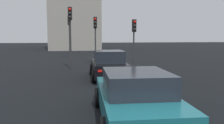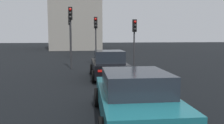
# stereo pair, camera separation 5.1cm
# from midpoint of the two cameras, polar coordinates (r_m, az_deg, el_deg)

# --- Properties ---
(car_black_lead) EXTENTS (4.21, 2.09, 1.57)m
(car_black_lead) POSITION_cam_midpoint_polar(r_m,az_deg,el_deg) (13.04, -0.73, -0.71)
(car_black_lead) COLOR black
(car_black_lead) RESTS_ON ground_plane
(car_teal_second) EXTENTS (4.60, 2.25, 1.45)m
(car_teal_second) POSITION_cam_midpoint_polar(r_m,az_deg,el_deg) (6.47, 5.74, -8.59)
(car_teal_second) COLOR #19606B
(car_teal_second) RESTS_ON ground_plane
(traffic_light_near_left) EXTENTS (0.32, 0.30, 3.91)m
(traffic_light_near_left) POSITION_cam_midpoint_polar(r_m,az_deg,el_deg) (18.60, -4.00, 7.78)
(traffic_light_near_left) COLOR #2D2D30
(traffic_light_near_left) RESTS_ON ground_plane
(traffic_light_near_right) EXTENTS (0.32, 0.29, 4.42)m
(traffic_light_near_right) POSITION_cam_midpoint_polar(r_m,az_deg,el_deg) (16.68, -10.19, 9.05)
(traffic_light_near_right) COLOR #2D2D30
(traffic_light_near_right) RESTS_ON ground_plane
(traffic_light_far_left) EXTENTS (0.32, 0.30, 4.46)m
(traffic_light_far_left) POSITION_cam_midpoint_polar(r_m,az_deg,el_deg) (24.76, -10.41, 8.24)
(traffic_light_far_left) COLOR #2D2D30
(traffic_light_far_left) RESTS_ON ground_plane
(traffic_light_far_right) EXTENTS (0.32, 0.30, 3.59)m
(traffic_light_far_right) POSITION_cam_midpoint_polar(r_m,az_deg,el_deg) (16.91, 5.71, 7.14)
(traffic_light_far_right) COLOR #2D2D30
(traffic_light_far_right) RESTS_ON ground_plane
(building_facade_left) EXTENTS (14.66, 8.65, 17.81)m
(building_facade_left) POSITION_cam_midpoint_polar(r_m,az_deg,el_deg) (45.39, -9.01, 14.65)
(building_facade_left) COLOR gray
(building_facade_left) RESTS_ON ground_plane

